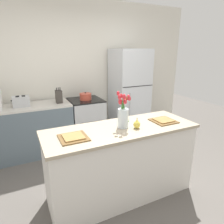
{
  "coord_description": "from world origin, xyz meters",
  "views": [
    {
      "loc": [
        -1.04,
        -1.89,
        1.77
      ],
      "look_at": [
        0.0,
        0.25,
        1.03
      ],
      "focal_mm": 32.0,
      "sensor_mm": 36.0,
      "label": 1
    }
  ],
  "objects_px": {
    "plate_setting_right": "(163,121)",
    "cooking_pot": "(86,97)",
    "plate_setting_left": "(73,137)",
    "knife_block": "(59,97)",
    "pear_figurine": "(137,124)",
    "refrigerator": "(129,94)",
    "flower_vase": "(123,114)",
    "stove_range": "(86,122)",
    "toaster": "(21,101)"
  },
  "relations": [
    {
      "from": "stove_range",
      "to": "flower_vase",
      "type": "relative_size",
      "value": 2.12
    },
    {
      "from": "refrigerator",
      "to": "plate_setting_left",
      "type": "height_order",
      "value": "refrigerator"
    },
    {
      "from": "stove_range",
      "to": "refrigerator",
      "type": "height_order",
      "value": "refrigerator"
    },
    {
      "from": "plate_setting_right",
      "to": "flower_vase",
      "type": "bearing_deg",
      "value": 175.85
    },
    {
      "from": "cooking_pot",
      "to": "refrigerator",
      "type": "bearing_deg",
      "value": 1.53
    },
    {
      "from": "knife_block",
      "to": "refrigerator",
      "type": "bearing_deg",
      "value": 1.49
    },
    {
      "from": "plate_setting_left",
      "to": "plate_setting_right",
      "type": "distance_m",
      "value": 1.16
    },
    {
      "from": "pear_figurine",
      "to": "cooking_pot",
      "type": "bearing_deg",
      "value": 91.78
    },
    {
      "from": "refrigerator",
      "to": "plate_setting_left",
      "type": "distance_m",
      "value": 2.32
    },
    {
      "from": "plate_setting_right",
      "to": "cooking_pot",
      "type": "bearing_deg",
      "value": 106.66
    },
    {
      "from": "toaster",
      "to": "plate_setting_right",
      "type": "bearing_deg",
      "value": -45.96
    },
    {
      "from": "stove_range",
      "to": "knife_block",
      "type": "relative_size",
      "value": 3.3
    },
    {
      "from": "refrigerator",
      "to": "cooking_pot",
      "type": "distance_m",
      "value": 0.96
    },
    {
      "from": "pear_figurine",
      "to": "toaster",
      "type": "bearing_deg",
      "value": 124.22
    },
    {
      "from": "stove_range",
      "to": "plate_setting_right",
      "type": "bearing_deg",
      "value": -73.7
    },
    {
      "from": "cooking_pot",
      "to": "plate_setting_right",
      "type": "bearing_deg",
      "value": -73.34
    },
    {
      "from": "pear_figurine",
      "to": "toaster",
      "type": "height_order",
      "value": "toaster"
    },
    {
      "from": "plate_setting_left",
      "to": "knife_block",
      "type": "distance_m",
      "value": 1.62
    },
    {
      "from": "refrigerator",
      "to": "plate_setting_right",
      "type": "relative_size",
      "value": 6.35
    },
    {
      "from": "plate_setting_left",
      "to": "knife_block",
      "type": "xyz_separation_m",
      "value": [
        0.19,
        1.61,
        0.08
      ]
    },
    {
      "from": "plate_setting_right",
      "to": "toaster",
      "type": "relative_size",
      "value": 1.01
    },
    {
      "from": "stove_range",
      "to": "toaster",
      "type": "xyz_separation_m",
      "value": [
        -1.1,
        -0.01,
        0.53
      ]
    },
    {
      "from": "plate_setting_left",
      "to": "cooking_pot",
      "type": "xyz_separation_m",
      "value": [
        0.68,
        1.62,
        0.03
      ]
    },
    {
      "from": "refrigerator",
      "to": "plate_setting_left",
      "type": "relative_size",
      "value": 6.35
    },
    {
      "from": "pear_figurine",
      "to": "toaster",
      "type": "distance_m",
      "value": 2.04
    },
    {
      "from": "refrigerator",
      "to": "knife_block",
      "type": "xyz_separation_m",
      "value": [
        -1.44,
        -0.04,
        0.1
      ]
    },
    {
      "from": "plate_setting_right",
      "to": "cooking_pot",
      "type": "height_order",
      "value": "cooking_pot"
    },
    {
      "from": "flower_vase",
      "to": "plate_setting_right",
      "type": "height_order",
      "value": "flower_vase"
    },
    {
      "from": "stove_range",
      "to": "knife_block",
      "type": "xyz_separation_m",
      "value": [
        -0.49,
        -0.04,
        0.56
      ]
    },
    {
      "from": "cooking_pot",
      "to": "flower_vase",
      "type": "bearing_deg",
      "value": -92.77
    },
    {
      "from": "stove_range",
      "to": "plate_setting_left",
      "type": "distance_m",
      "value": 1.84
    },
    {
      "from": "flower_vase",
      "to": "knife_block",
      "type": "distance_m",
      "value": 1.62
    },
    {
      "from": "knife_block",
      "to": "cooking_pot",
      "type": "bearing_deg",
      "value": 1.43
    },
    {
      "from": "plate_setting_right",
      "to": "toaster",
      "type": "xyz_separation_m",
      "value": [
        -1.58,
        1.63,
        0.05
      ]
    },
    {
      "from": "pear_figurine",
      "to": "plate_setting_right",
      "type": "height_order",
      "value": "pear_figurine"
    },
    {
      "from": "flower_vase",
      "to": "plate_setting_right",
      "type": "xyz_separation_m",
      "value": [
        0.56,
        -0.04,
        -0.15
      ]
    },
    {
      "from": "plate_setting_right",
      "to": "toaster",
      "type": "bearing_deg",
      "value": 134.04
    },
    {
      "from": "pear_figurine",
      "to": "stove_range",
      "type": "bearing_deg",
      "value": 91.62
    },
    {
      "from": "stove_range",
      "to": "cooking_pot",
      "type": "height_order",
      "value": "cooking_pot"
    },
    {
      "from": "toaster",
      "to": "stove_range",
      "type": "bearing_deg",
      "value": 0.54
    },
    {
      "from": "flower_vase",
      "to": "cooking_pot",
      "type": "xyz_separation_m",
      "value": [
        0.08,
        1.58,
        -0.12
      ]
    },
    {
      "from": "stove_range",
      "to": "cooking_pot",
      "type": "bearing_deg",
      "value": -99.11
    },
    {
      "from": "stove_range",
      "to": "refrigerator",
      "type": "relative_size",
      "value": 0.49
    },
    {
      "from": "refrigerator",
      "to": "knife_block",
      "type": "bearing_deg",
      "value": -178.51
    },
    {
      "from": "plate_setting_right",
      "to": "knife_block",
      "type": "height_order",
      "value": "knife_block"
    },
    {
      "from": "pear_figurine",
      "to": "knife_block",
      "type": "xyz_separation_m",
      "value": [
        -0.54,
        1.66,
        0.04
      ]
    },
    {
      "from": "plate_setting_right",
      "to": "plate_setting_left",
      "type": "bearing_deg",
      "value": 180.0
    },
    {
      "from": "plate_setting_left",
      "to": "knife_block",
      "type": "relative_size",
      "value": 1.05
    },
    {
      "from": "plate_setting_left",
      "to": "plate_setting_right",
      "type": "bearing_deg",
      "value": 0.0
    },
    {
      "from": "pear_figurine",
      "to": "plate_setting_right",
      "type": "bearing_deg",
      "value": 6.94
    }
  ]
}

